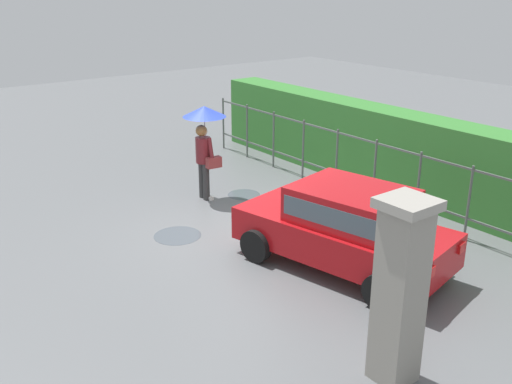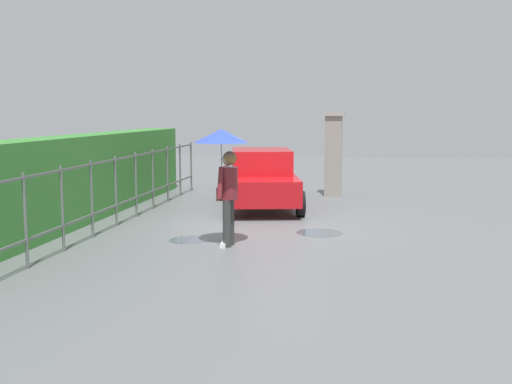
{
  "view_description": "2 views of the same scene",
  "coord_description": "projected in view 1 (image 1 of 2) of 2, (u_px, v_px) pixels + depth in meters",
  "views": [
    {
      "loc": [
        8.65,
        -6.29,
        4.75
      ],
      "look_at": [
        -0.11,
        0.39,
        0.74
      ],
      "focal_mm": 41.17,
      "sensor_mm": 36.0,
      "label": 1
    },
    {
      "loc": [
        -12.52,
        -1.83,
        2.42
      ],
      "look_at": [
        -0.2,
        0.24,
        0.74
      ],
      "focal_mm": 41.93,
      "sensor_mm": 36.0,
      "label": 2
    }
  ],
  "objects": [
    {
      "name": "hedge_row",
      "position": [
        388.0,
        150.0,
        13.83
      ],
      "size": [
        11.57,
        0.9,
        1.9
      ],
      "primitive_type": "cube",
      "color": "#387F33",
      "rests_on": "ground"
    },
    {
      "name": "puddle_far",
      "position": [
        244.0,
        195.0,
        13.7
      ],
      "size": [
        0.76,
        0.76,
        0.0
      ],
      "primitive_type": "cylinder",
      "color": "#4C545B",
      "rests_on": "ground"
    },
    {
      "name": "pedestrian",
      "position": [
        204.0,
        130.0,
        13.01
      ],
      "size": [
        0.97,
        0.97,
        2.12
      ],
      "rotation": [
        0.0,
        0.0,
        1.49
      ],
      "color": "#333333",
      "rests_on": "ground"
    },
    {
      "name": "puddle_near",
      "position": [
        177.0,
        236.0,
        11.52
      ],
      "size": [
        0.93,
        0.93,
        0.0
      ],
      "primitive_type": "cylinder",
      "color": "#4C545B",
      "rests_on": "ground"
    },
    {
      "name": "car",
      "position": [
        346.0,
        225.0,
        10.0
      ],
      "size": [
        3.96,
        2.46,
        1.48
      ],
      "rotation": [
        0.0,
        0.0,
        3.35
      ],
      "color": "#B71116",
      "rests_on": "ground"
    },
    {
      "name": "ground_plane",
      "position": [
        244.0,
        232.0,
        11.67
      ],
      "size": [
        40.0,
        40.0,
        0.0
      ],
      "primitive_type": "plane",
      "color": "slate"
    },
    {
      "name": "fence_section",
      "position": [
        355.0,
        163.0,
        13.25
      ],
      "size": [
        10.62,
        0.05,
        1.5
      ],
      "color": "#59605B",
      "rests_on": "ground"
    },
    {
      "name": "gate_pillar",
      "position": [
        400.0,
        291.0,
        7.0
      ],
      "size": [
        0.6,
        0.6,
        2.42
      ],
      "color": "gray",
      "rests_on": "ground"
    }
  ]
}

